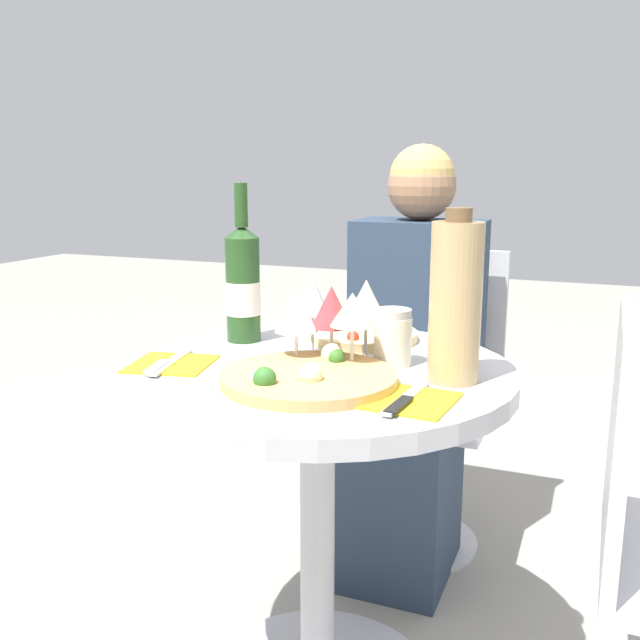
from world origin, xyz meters
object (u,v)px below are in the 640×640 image
at_px(chair_behind_diner, 421,402).
at_px(pizza_large, 309,377).
at_px(tall_carafe, 455,301).
at_px(wine_bottle, 243,284).
at_px(dining_table, 317,463).
at_px(seated_diner, 409,382).

distance_m(chair_behind_diner, pizza_large, 0.93).
bearing_deg(tall_carafe, wine_bottle, 165.22).
bearing_deg(pizza_large, dining_table, 104.76).
xyz_separation_m(pizza_large, wine_bottle, (-0.26, 0.24, 0.11)).
bearing_deg(dining_table, pizza_large, -75.24).
relative_size(dining_table, wine_bottle, 2.22).
bearing_deg(seated_diner, dining_table, 87.95).
height_order(dining_table, wine_bottle, wine_bottle).
height_order(wine_bottle, tall_carafe, wine_bottle).
bearing_deg(dining_table, wine_bottle, 150.52).
distance_m(pizza_large, tall_carafe, 0.29).
bearing_deg(tall_carafe, dining_table, 179.88).
xyz_separation_m(dining_table, wine_bottle, (-0.23, 0.13, 0.33)).
relative_size(dining_table, seated_diner, 0.65).
bearing_deg(seated_diner, tall_carafe, 111.39).
bearing_deg(wine_bottle, chair_behind_diner, 68.40).
height_order(pizza_large, wine_bottle, wine_bottle).
distance_m(chair_behind_diner, seated_diner, 0.18).
relative_size(seated_diner, pizza_large, 3.69).
xyz_separation_m(dining_table, pizza_large, (0.03, -0.11, 0.21)).
distance_m(seated_diner, wine_bottle, 0.64).
bearing_deg(pizza_large, tall_carafe, 25.64).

